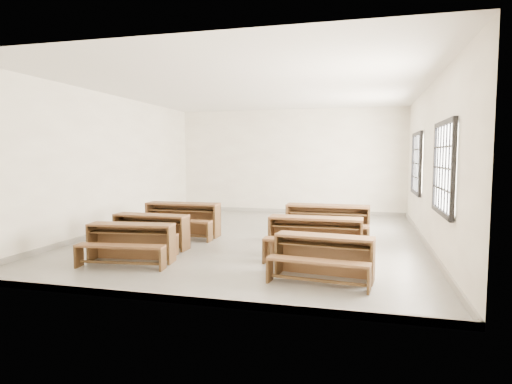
% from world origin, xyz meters
% --- Properties ---
extents(room, '(8.50, 8.50, 3.20)m').
position_xyz_m(room, '(0.09, 0.00, 2.14)').
color(room, gray).
rests_on(room, ground).
extents(desk_set_0, '(1.52, 0.92, 0.65)m').
position_xyz_m(desk_set_0, '(-1.52, -2.60, 0.38)').
color(desk_set_0, brown).
rests_on(desk_set_0, ground).
extents(desk_set_1, '(1.49, 0.80, 0.66)m').
position_xyz_m(desk_set_1, '(-1.69, -1.58, 0.39)').
color(desk_set_1, brown).
rests_on(desk_set_1, ground).
extents(desk_set_2, '(1.66, 0.89, 0.74)m').
position_xyz_m(desk_set_2, '(-1.64, -0.23, 0.43)').
color(desk_set_2, brown).
rests_on(desk_set_2, ground).
extents(desk_set_3, '(1.49, 0.89, 0.64)m').
position_xyz_m(desk_set_3, '(1.72, -2.78, 0.37)').
color(desk_set_3, brown).
rests_on(desk_set_3, ground).
extents(desk_set_4, '(1.61, 0.84, 0.73)m').
position_xyz_m(desk_set_4, '(1.46, -1.59, 0.42)').
color(desk_set_4, brown).
rests_on(desk_set_4, ground).
extents(desk_set_5, '(1.72, 0.91, 0.77)m').
position_xyz_m(desk_set_5, '(1.54, -0.06, 0.45)').
color(desk_set_5, brown).
rests_on(desk_set_5, ground).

